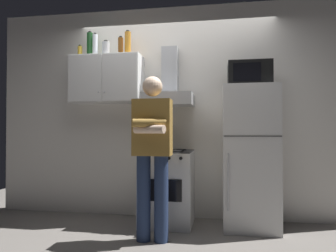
{
  "coord_description": "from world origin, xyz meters",
  "views": [
    {
      "loc": [
        0.56,
        -3.38,
        1.09
      ],
      "look_at": [
        0.0,
        0.0,
        1.15
      ],
      "focal_mm": 33.16,
      "sensor_mm": 36.0,
      "label": 1
    }
  ],
  "objects_px": {
    "upper_cabinet": "(107,80)",
    "bottle_spice_jar": "(80,51)",
    "stove_oven": "(167,187)",
    "bottle_vodka_clear": "(95,45)",
    "person_standing": "(152,150)",
    "bottle_liquor_amber": "(128,43)",
    "range_hood": "(169,90)",
    "bottle_canister_steel": "(106,49)",
    "bottle_beer_brown": "(121,47)",
    "microwave": "(249,75)",
    "bottle_wine_green": "(90,45)",
    "refrigerator": "(250,157)"
  },
  "relations": [
    {
      "from": "upper_cabinet",
      "to": "bottle_spice_jar",
      "type": "height_order",
      "value": "bottle_spice_jar"
    },
    {
      "from": "bottle_canister_steel",
      "to": "bottle_wine_green",
      "type": "height_order",
      "value": "bottle_wine_green"
    },
    {
      "from": "microwave",
      "to": "bottle_beer_brown",
      "type": "relative_size",
      "value": 1.86
    },
    {
      "from": "bottle_liquor_amber",
      "to": "person_standing",
      "type": "bearing_deg",
      "value": -56.86
    },
    {
      "from": "refrigerator",
      "to": "microwave",
      "type": "height_order",
      "value": "microwave"
    },
    {
      "from": "person_standing",
      "to": "bottle_liquor_amber",
      "type": "relative_size",
      "value": 5.19
    },
    {
      "from": "upper_cabinet",
      "to": "bottle_canister_steel",
      "type": "xyz_separation_m",
      "value": [
        -0.01,
        -0.01,
        0.39
      ]
    },
    {
      "from": "bottle_beer_brown",
      "to": "bottle_liquor_amber",
      "type": "bearing_deg",
      "value": -18.72
    },
    {
      "from": "person_standing",
      "to": "bottle_liquor_amber",
      "type": "distance_m",
      "value": 1.57
    },
    {
      "from": "microwave",
      "to": "stove_oven",
      "type": "bearing_deg",
      "value": -178.85
    },
    {
      "from": "bottle_beer_brown",
      "to": "bottle_wine_green",
      "type": "relative_size",
      "value": 0.79
    },
    {
      "from": "microwave",
      "to": "bottle_spice_jar",
      "type": "distance_m",
      "value": 2.14
    },
    {
      "from": "person_standing",
      "to": "bottle_beer_brown",
      "type": "relative_size",
      "value": 6.36
    },
    {
      "from": "person_standing",
      "to": "bottle_wine_green",
      "type": "relative_size",
      "value": 5.0
    },
    {
      "from": "bottle_vodka_clear",
      "to": "bottle_canister_steel",
      "type": "relative_size",
      "value": 1.47
    },
    {
      "from": "microwave",
      "to": "bottle_canister_steel",
      "type": "relative_size",
      "value": 2.39
    },
    {
      "from": "bottle_vodka_clear",
      "to": "bottle_spice_jar",
      "type": "bearing_deg",
      "value": 178.29
    },
    {
      "from": "bottle_vodka_clear",
      "to": "bottle_wine_green",
      "type": "bearing_deg",
      "value": 161.05
    },
    {
      "from": "bottle_liquor_amber",
      "to": "microwave",
      "type": "bearing_deg",
      "value": -4.08
    },
    {
      "from": "bottle_wine_green",
      "to": "bottle_vodka_clear",
      "type": "bearing_deg",
      "value": -18.95
    },
    {
      "from": "upper_cabinet",
      "to": "bottle_vodka_clear",
      "type": "distance_m",
      "value": 0.47
    },
    {
      "from": "stove_oven",
      "to": "range_hood",
      "type": "xyz_separation_m",
      "value": [
        0.0,
        0.13,
        1.16
      ]
    },
    {
      "from": "bottle_wine_green",
      "to": "bottle_canister_steel",
      "type": "bearing_deg",
      "value": -0.37
    },
    {
      "from": "stove_oven",
      "to": "bottle_spice_jar",
      "type": "bearing_deg",
      "value": 175.13
    },
    {
      "from": "range_hood",
      "to": "bottle_spice_jar",
      "type": "height_order",
      "value": "bottle_spice_jar"
    },
    {
      "from": "person_standing",
      "to": "bottle_beer_brown",
      "type": "distance_m",
      "value": 1.59
    },
    {
      "from": "upper_cabinet",
      "to": "refrigerator",
      "type": "relative_size",
      "value": 0.56
    },
    {
      "from": "stove_oven",
      "to": "microwave",
      "type": "height_order",
      "value": "microwave"
    },
    {
      "from": "microwave",
      "to": "bottle_canister_steel",
      "type": "bearing_deg",
      "value": 176.75
    },
    {
      "from": "bottle_spice_jar",
      "to": "bottle_liquor_amber",
      "type": "bearing_deg",
      "value": 2.35
    },
    {
      "from": "stove_oven",
      "to": "bottle_beer_brown",
      "type": "height_order",
      "value": "bottle_beer_brown"
    },
    {
      "from": "upper_cabinet",
      "to": "bottle_canister_steel",
      "type": "height_order",
      "value": "bottle_canister_steel"
    },
    {
      "from": "stove_oven",
      "to": "bottle_wine_green",
      "type": "height_order",
      "value": "bottle_wine_green"
    },
    {
      "from": "upper_cabinet",
      "to": "bottle_canister_steel",
      "type": "distance_m",
      "value": 0.39
    },
    {
      "from": "stove_oven",
      "to": "bottle_liquor_amber",
      "type": "relative_size",
      "value": 2.77
    },
    {
      "from": "bottle_vodka_clear",
      "to": "bottle_canister_steel",
      "type": "distance_m",
      "value": 0.14
    },
    {
      "from": "range_hood",
      "to": "bottle_spice_jar",
      "type": "distance_m",
      "value": 1.27
    },
    {
      "from": "stove_oven",
      "to": "bottle_spice_jar",
      "type": "height_order",
      "value": "bottle_spice_jar"
    },
    {
      "from": "microwave",
      "to": "bottle_liquor_amber",
      "type": "xyz_separation_m",
      "value": [
        -1.48,
        0.11,
        0.46
      ]
    },
    {
      "from": "stove_oven",
      "to": "bottle_canister_steel",
      "type": "xyz_separation_m",
      "value": [
        -0.81,
        0.12,
        1.71
      ]
    },
    {
      "from": "microwave",
      "to": "bottle_beer_brown",
      "type": "distance_m",
      "value": 1.65
    },
    {
      "from": "microwave",
      "to": "bottle_beer_brown",
      "type": "bearing_deg",
      "value": 174.91
    },
    {
      "from": "person_standing",
      "to": "bottle_vodka_clear",
      "type": "distance_m",
      "value": 1.72
    },
    {
      "from": "range_hood",
      "to": "person_standing",
      "type": "height_order",
      "value": "range_hood"
    },
    {
      "from": "refrigerator",
      "to": "bottle_vodka_clear",
      "type": "height_order",
      "value": "bottle_vodka_clear"
    },
    {
      "from": "refrigerator",
      "to": "bottle_spice_jar",
      "type": "bearing_deg",
      "value": 177.34
    },
    {
      "from": "upper_cabinet",
      "to": "bottle_vodka_clear",
      "type": "bearing_deg",
      "value": -167.44
    },
    {
      "from": "bottle_spice_jar",
      "to": "bottle_canister_steel",
      "type": "xyz_separation_m",
      "value": [
        0.34,
        0.02,
        0.02
      ]
    },
    {
      "from": "stove_oven",
      "to": "bottle_wine_green",
      "type": "relative_size",
      "value": 2.66
    },
    {
      "from": "microwave",
      "to": "bottle_wine_green",
      "type": "height_order",
      "value": "bottle_wine_green"
    }
  ]
}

